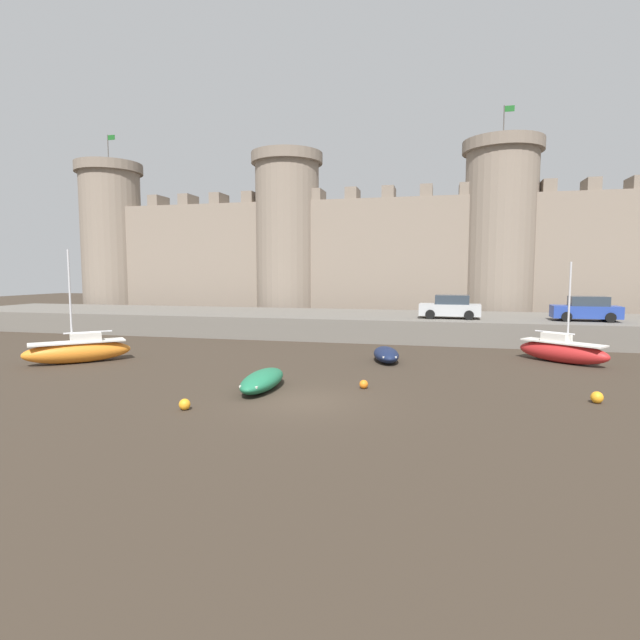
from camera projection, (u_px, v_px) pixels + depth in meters
The scene contains 12 objects.
ground_plane at pixel (302, 402), 18.42m from camera, with size 160.00×160.00×0.00m, color #382D23.
quay_road at pixel (374, 324), 38.00m from camera, with size 71.41×10.00×1.58m, color #666059.
castle at pixel (388, 246), 46.78m from camera, with size 66.32×6.91×19.21m.
sailboat_near_channel_left at pixel (562, 351), 26.29m from camera, with size 4.50×3.93×5.31m.
rowboat_near_channel_right at pixel (262, 380), 20.24m from camera, with size 1.34×3.82×0.77m.
rowboat_midflat_right at pixel (386, 354), 26.61m from camera, with size 1.99×3.42×0.77m.
sailboat_foreground_right at pixel (79, 350), 26.26m from camera, with size 4.70×4.60×5.93m.
mooring_buoy_near_shore at pixel (597, 397), 18.16m from camera, with size 0.44×0.44×0.44m, color orange.
mooring_buoy_near_channel at pixel (364, 384), 20.45m from camera, with size 0.36×0.36×0.36m, color orange.
mooring_buoy_mid_mud at pixel (185, 404), 17.27m from camera, with size 0.40×0.40×0.40m, color orange.
car_quay_west at pixel (586, 309), 32.59m from camera, with size 4.14×1.96×1.62m.
car_quay_east at pixel (450, 307), 34.41m from camera, with size 4.14×1.96×1.62m.
Camera 1 is at (4.88, -17.39, 4.76)m, focal length 28.00 mm.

